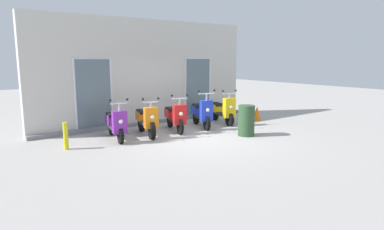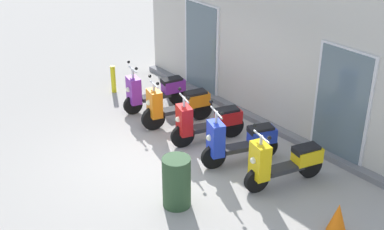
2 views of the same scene
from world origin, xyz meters
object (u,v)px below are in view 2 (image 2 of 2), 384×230
at_px(scooter_red, 207,121).
at_px(curb_bollard, 113,79).
at_px(scooter_purple, 154,91).
at_px(traffic_cone, 338,218).
at_px(scooter_blue, 239,141).
at_px(scooter_orange, 177,105).
at_px(trash_bin, 177,182).
at_px(scooter_yellow, 283,162).

xyz_separation_m(scooter_red, curb_bollard, (-3.44, -0.17, -0.13)).
xyz_separation_m(scooter_purple, traffic_cone, (5.49, -0.32, -0.21)).
bearing_deg(scooter_blue, scooter_red, 176.02).
bearing_deg(scooter_purple, scooter_orange, -3.72).
bearing_deg(scooter_orange, scooter_blue, -1.99).
height_order(scooter_red, trash_bin, scooter_red).
bearing_deg(scooter_orange, scooter_purple, 176.28).
relative_size(scooter_yellow, curb_bollard, 2.27).
height_order(scooter_purple, scooter_red, scooter_purple).
height_order(scooter_orange, scooter_red, scooter_red).
relative_size(scooter_yellow, trash_bin, 1.74).
height_order(scooter_purple, trash_bin, scooter_purple).
distance_m(scooter_purple, traffic_cone, 5.50).
height_order(scooter_red, traffic_cone, scooter_red).
xyz_separation_m(scooter_yellow, traffic_cone, (1.46, -0.31, -0.21)).
bearing_deg(scooter_orange, traffic_cone, -3.25).
relative_size(scooter_red, scooter_blue, 1.03).
height_order(scooter_orange, curb_bollard, scooter_orange).
distance_m(scooter_red, traffic_cone, 3.52).
xyz_separation_m(scooter_blue, trash_bin, (0.33, -1.74, -0.04)).
relative_size(trash_bin, curb_bollard, 1.31).
distance_m(scooter_orange, trash_bin, 2.99).
height_order(scooter_blue, curb_bollard, scooter_blue).
xyz_separation_m(scooter_purple, trash_bin, (3.33, -1.87, -0.01)).
height_order(scooter_orange, traffic_cone, scooter_orange).
xyz_separation_m(scooter_red, traffic_cone, (3.51, -0.26, -0.22)).
height_order(scooter_purple, scooter_orange, scooter_purple).
bearing_deg(scooter_red, scooter_blue, -3.98).
xyz_separation_m(scooter_orange, trash_bin, (2.38, -1.81, -0.01)).
relative_size(scooter_orange, scooter_red, 1.05).
bearing_deg(scooter_red, trash_bin, -53.30).
relative_size(scooter_orange, scooter_blue, 1.08).
distance_m(scooter_yellow, curb_bollard, 5.50).
relative_size(scooter_blue, traffic_cone, 2.95).
height_order(scooter_red, curb_bollard, scooter_red).
bearing_deg(scooter_purple, trash_bin, -29.34).
distance_m(scooter_blue, curb_bollard, 4.46).
bearing_deg(scooter_yellow, scooter_red, -178.67).
distance_m(scooter_purple, scooter_red, 1.98).
bearing_deg(traffic_cone, scooter_blue, 175.71).
height_order(scooter_blue, trash_bin, scooter_blue).
bearing_deg(traffic_cone, trash_bin, -144.30).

